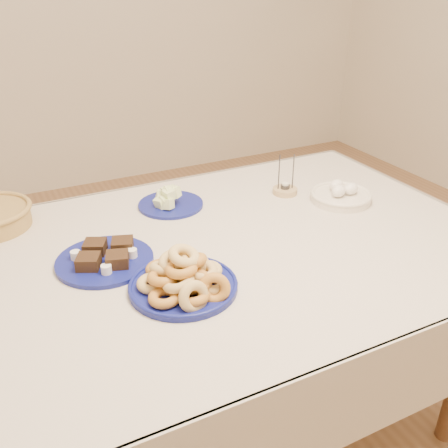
{
  "coord_description": "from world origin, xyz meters",
  "views": [
    {
      "loc": [
        -0.55,
        -1.15,
        1.49
      ],
      "look_at": [
        0.0,
        -0.05,
        0.85
      ],
      "focal_mm": 40.0,
      "sensor_mm": 36.0,
      "label": 1
    }
  ],
  "objects_px": {
    "brownie_plate": "(105,258)",
    "candle_holder": "(285,190)",
    "melon_plate": "(169,200)",
    "donut_platter": "(184,279)",
    "egg_bowl": "(341,195)",
    "dining_table": "(217,277)"
  },
  "relations": [
    {
      "from": "donut_platter",
      "to": "brownie_plate",
      "type": "bearing_deg",
      "value": 123.58
    },
    {
      "from": "dining_table",
      "to": "egg_bowl",
      "type": "xyz_separation_m",
      "value": [
        0.53,
        0.1,
        0.13
      ]
    },
    {
      "from": "melon_plate",
      "to": "brownie_plate",
      "type": "relative_size",
      "value": 0.89
    },
    {
      "from": "melon_plate",
      "to": "brownie_plate",
      "type": "distance_m",
      "value": 0.4
    },
    {
      "from": "brownie_plate",
      "to": "candle_holder",
      "type": "bearing_deg",
      "value": 14.38
    },
    {
      "from": "donut_platter",
      "to": "dining_table",
      "type": "bearing_deg",
      "value": 43.64
    },
    {
      "from": "dining_table",
      "to": "melon_plate",
      "type": "distance_m",
      "value": 0.35
    },
    {
      "from": "brownie_plate",
      "to": "candle_holder",
      "type": "xyz_separation_m",
      "value": [
        0.71,
        0.18,
        -0.0
      ]
    },
    {
      "from": "donut_platter",
      "to": "candle_holder",
      "type": "height_order",
      "value": "candle_holder"
    },
    {
      "from": "brownie_plate",
      "to": "egg_bowl",
      "type": "distance_m",
      "value": 0.85
    },
    {
      "from": "melon_plate",
      "to": "dining_table",
      "type": "bearing_deg",
      "value": -86.13
    },
    {
      "from": "melon_plate",
      "to": "donut_platter",
      "type": "bearing_deg",
      "value": -106.79
    },
    {
      "from": "melon_plate",
      "to": "egg_bowl",
      "type": "bearing_deg",
      "value": -22.32
    },
    {
      "from": "brownie_plate",
      "to": "candle_holder",
      "type": "distance_m",
      "value": 0.73
    },
    {
      "from": "candle_holder",
      "to": "egg_bowl",
      "type": "distance_m",
      "value": 0.2
    },
    {
      "from": "egg_bowl",
      "to": "melon_plate",
      "type": "bearing_deg",
      "value": 157.68
    },
    {
      "from": "candle_holder",
      "to": "egg_bowl",
      "type": "xyz_separation_m",
      "value": [
        0.14,
        -0.14,
        0.01
      ]
    },
    {
      "from": "dining_table",
      "to": "brownie_plate",
      "type": "bearing_deg",
      "value": 169.33
    },
    {
      "from": "melon_plate",
      "to": "candle_holder",
      "type": "relative_size",
      "value": 1.89
    },
    {
      "from": "donut_platter",
      "to": "melon_plate",
      "type": "height_order",
      "value": "donut_platter"
    },
    {
      "from": "donut_platter",
      "to": "candle_holder",
      "type": "relative_size",
      "value": 1.93
    },
    {
      "from": "egg_bowl",
      "to": "candle_holder",
      "type": "bearing_deg",
      "value": 134.03
    }
  ]
}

